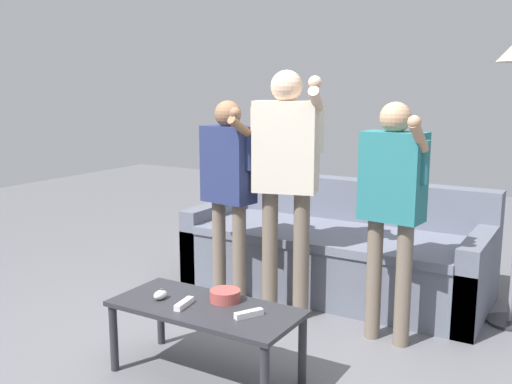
{
  "coord_description": "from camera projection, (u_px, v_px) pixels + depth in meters",
  "views": [
    {
      "loc": [
        1.7,
        -2.53,
        1.51
      ],
      "look_at": [
        0.06,
        0.23,
        0.92
      ],
      "focal_mm": 40.53,
      "sensor_mm": 36.0,
      "label": 1
    }
  ],
  "objects": [
    {
      "name": "game_remote_nunchuk",
      "position": [
        160.0,
        295.0,
        3.07
      ],
      "size": [
        0.06,
        0.09,
        0.05
      ],
      "color": "white",
      "rests_on": "coffee_table"
    },
    {
      "name": "couch",
      "position": [
        336.0,
        252.0,
        4.35
      ],
      "size": [
        2.19,
        0.94,
        0.79
      ],
      "color": "slate",
      "rests_on": "ground"
    },
    {
      "name": "snack_bowl",
      "position": [
        225.0,
        295.0,
        3.04
      ],
      "size": [
        0.16,
        0.16,
        0.06
      ],
      "primitive_type": "cylinder",
      "color": "#B24C47",
      "rests_on": "coffee_table"
    },
    {
      "name": "coffee_table",
      "position": [
        205.0,
        315.0,
        2.99
      ],
      "size": [
        1.0,
        0.45,
        0.39
      ],
      "color": "#2D2D33",
      "rests_on": "ground"
    },
    {
      "name": "ground_plane",
      "position": [
        226.0,
        357.0,
        3.27
      ],
      "size": [
        12.0,
        12.0,
        0.0
      ],
      "primitive_type": "plane",
      "color": "slate"
    },
    {
      "name": "player_center",
      "position": [
        286.0,
        165.0,
        3.68
      ],
      "size": [
        0.51,
        0.31,
        1.61
      ],
      "color": "#756656",
      "rests_on": "ground"
    },
    {
      "name": "game_remote_wand_near",
      "position": [
        249.0,
        314.0,
        2.84
      ],
      "size": [
        0.1,
        0.15,
        0.03
      ],
      "color": "white",
      "rests_on": "coffee_table"
    },
    {
      "name": "game_remote_wand_spare",
      "position": [
        184.0,
        304.0,
        2.97
      ],
      "size": [
        0.06,
        0.16,
        0.03
      ],
      "color": "white",
      "rests_on": "coffee_table"
    },
    {
      "name": "player_left",
      "position": [
        228.0,
        180.0,
        3.86
      ],
      "size": [
        0.42,
        0.33,
        1.42
      ],
      "color": "#756656",
      "rests_on": "ground"
    },
    {
      "name": "game_remote_wand_far",
      "position": [
        220.0,
        296.0,
        3.07
      ],
      "size": [
        0.15,
        0.13,
        0.03
      ],
      "color": "white",
      "rests_on": "coffee_table"
    },
    {
      "name": "player_right",
      "position": [
        392.0,
        195.0,
        3.32
      ],
      "size": [
        0.42,
        0.33,
        1.43
      ],
      "color": "#756656",
      "rests_on": "ground"
    }
  ]
}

